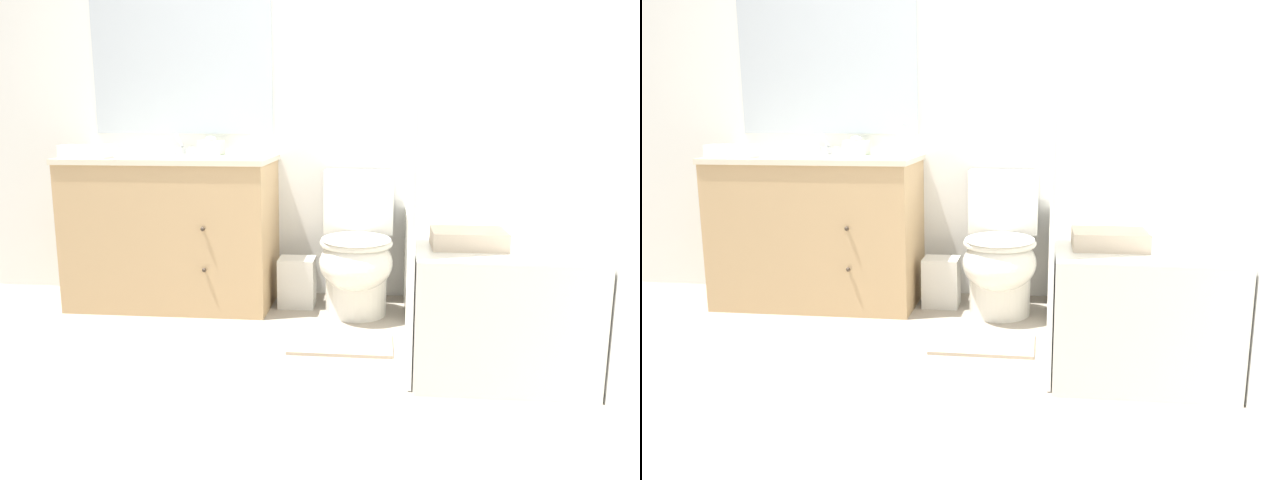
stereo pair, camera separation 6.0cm
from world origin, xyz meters
TOP-DOWN VIEW (x-y plane):
  - ground_plane at (0.00, 0.00)m, footprint 14.00×14.00m
  - wall_back at (-0.01, 1.60)m, footprint 8.00×0.06m
  - wall_right at (1.35, 0.79)m, footprint 0.05×2.58m
  - vanity_cabinet at (-0.74, 1.30)m, footprint 1.16×0.58m
  - sink_faucet at (-0.74, 1.51)m, footprint 0.14×0.12m
  - toilet at (0.32, 1.23)m, footprint 0.40×0.64m
  - bathtub at (0.95, 0.88)m, footprint 0.72×1.40m
  - shower_curtain at (0.58, 0.42)m, footprint 0.01×0.41m
  - wastebasket at (-0.03, 1.31)m, footprint 0.20×0.17m
  - tissue_box at (-0.55, 1.46)m, footprint 0.14×0.12m
  - soap_dispenser at (-0.25, 1.37)m, footprint 0.07×0.07m
  - hand_towel_folded at (-1.15, 1.13)m, footprint 0.26×0.13m
  - bath_towel_folded at (0.82, 0.48)m, footprint 0.31×0.23m
  - bath_mat at (0.27, 0.71)m, footprint 0.49×0.31m

SIDE VIEW (x-z plane):
  - ground_plane at x=0.00m, z-range 0.00..0.00m
  - bath_mat at x=0.27m, z-range 0.00..0.02m
  - wastebasket at x=-0.03m, z-range 0.00..0.28m
  - bathtub at x=0.95m, z-range 0.00..0.55m
  - toilet at x=0.32m, z-range -0.05..0.72m
  - vanity_cabinet at x=-0.74m, z-range 0.01..0.87m
  - bath_towel_folded at x=0.82m, z-range 0.54..0.62m
  - sink_faucet at x=-0.74m, z-range 0.83..0.96m
  - hand_towel_folded at x=-1.15m, z-range 0.86..0.93m
  - tissue_box at x=-0.55m, z-range 0.85..0.96m
  - soap_dispenser at x=-0.25m, z-range 0.85..1.02m
  - shower_curtain at x=0.58m, z-range 0.00..2.02m
  - wall_right at x=1.35m, z-range 0.00..2.50m
  - wall_back at x=-0.01m, z-range 0.00..2.50m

